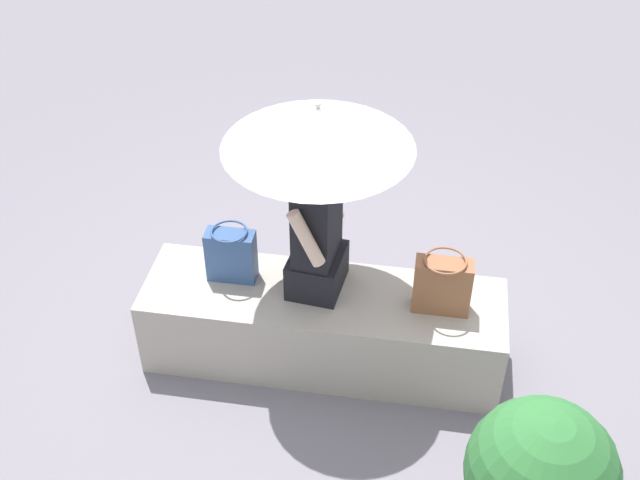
{
  "coord_description": "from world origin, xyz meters",
  "views": [
    {
      "loc": [
        0.5,
        -3.19,
        3.43
      ],
      "look_at": [
        -0.02,
        0.03,
        0.84
      ],
      "focal_mm": 44.47,
      "sensor_mm": 36.0,
      "label": 1
    }
  ],
  "objects_px": {
    "handbag_black": "(442,285)",
    "tote_bag_canvas": "(231,255)",
    "person_seated": "(317,230)",
    "parasol": "(318,128)"
  },
  "relations": [
    {
      "from": "handbag_black",
      "to": "tote_bag_canvas",
      "type": "height_order",
      "value": "handbag_black"
    },
    {
      "from": "person_seated",
      "to": "handbag_black",
      "type": "relative_size",
      "value": 2.65
    },
    {
      "from": "parasol",
      "to": "tote_bag_canvas",
      "type": "xyz_separation_m",
      "value": [
        -0.49,
        -0.01,
        -0.85
      ]
    },
    {
      "from": "person_seated",
      "to": "tote_bag_canvas",
      "type": "distance_m",
      "value": 0.53
    },
    {
      "from": "person_seated",
      "to": "tote_bag_canvas",
      "type": "xyz_separation_m",
      "value": [
        -0.48,
        -0.01,
        -0.23
      ]
    },
    {
      "from": "parasol",
      "to": "handbag_black",
      "type": "bearing_deg",
      "value": -6.74
    },
    {
      "from": "person_seated",
      "to": "parasol",
      "type": "bearing_deg",
      "value": 8.73
    },
    {
      "from": "tote_bag_canvas",
      "to": "person_seated",
      "type": "bearing_deg",
      "value": 0.62
    },
    {
      "from": "handbag_black",
      "to": "tote_bag_canvas",
      "type": "bearing_deg",
      "value": 176.38
    },
    {
      "from": "person_seated",
      "to": "handbag_black",
      "type": "xyz_separation_m",
      "value": [
        0.68,
        -0.08,
        -0.22
      ]
    }
  ]
}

